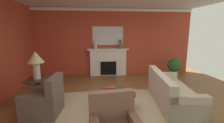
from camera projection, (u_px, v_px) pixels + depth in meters
The scene contains 17 objects.
ground_plane at pixel (124, 105), 4.30m from camera, with size 8.72×8.72×0.00m, color brown.
wall_fireplace at pixel (111, 42), 7.20m from camera, with size 7.31×0.12×2.96m, color #B7422D.
crown_moulding at pixel (112, 10), 6.85m from camera, with size 7.31×0.08×0.12m, color white.
area_rug at pixel (116, 109), 4.08m from camera, with size 3.52×2.55×0.01m, color tan.
fireplace at pixel (108, 63), 7.15m from camera, with size 1.80×0.35×1.21m.
mantel_mirror at pixel (108, 36), 7.04m from camera, with size 1.36×0.04×0.81m, color silver.
sofa at pixel (170, 93), 4.40m from camera, with size 1.15×2.20×0.85m.
armchair_near_window at pixel (44, 102), 3.81m from camera, with size 0.87×0.87×0.95m.
coffee_table at pixel (116, 97), 4.02m from camera, with size 1.00×1.00×0.45m.
side_table at pixel (38, 89), 4.38m from camera, with size 0.56×0.56×0.70m.
table_lamp at pixel (36, 60), 4.22m from camera, with size 0.44×0.44×0.75m.
vase_mantel_right at pixel (121, 44), 7.00m from camera, with size 0.14×0.14×0.39m, color #33703D.
vase_mantel_left at pixel (96, 45), 6.89m from camera, with size 0.14×0.14×0.34m, color beige.
book_red_cover at pixel (118, 93), 3.90m from camera, with size 0.21×0.17×0.05m, color maroon.
book_art_folio at pixel (120, 91), 3.92m from camera, with size 0.18×0.18×0.03m, color maroon.
book_small_novel at pixel (110, 88), 4.06m from camera, with size 0.23×0.15×0.04m, color maroon.
potted_plant at pixel (174, 67), 6.75m from camera, with size 0.56×0.56×0.83m.
Camera 1 is at (-0.75, -3.94, 1.99)m, focal length 25.55 mm.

